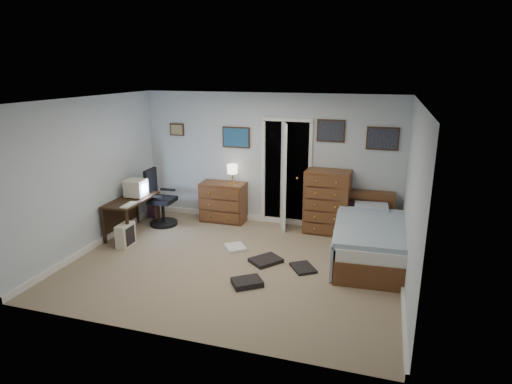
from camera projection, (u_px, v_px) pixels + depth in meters
floor at (235, 264)px, 6.66m from camera, size 5.00×4.00×0.02m
computer_desk at (128, 207)px, 7.75m from camera, size 0.56×1.17×0.67m
crt_monitor at (136, 188)px, 7.77m from camera, size 0.35×0.33×0.32m
keyboard at (129, 205)px, 7.31m from camera, size 0.14×0.36×0.02m
pc_tower at (126, 235)px, 7.26m from camera, size 0.19×0.38×0.40m
office_chair at (160, 204)px, 8.21m from camera, size 0.54×0.55×1.09m
media_stack at (152, 197)px, 8.62m from camera, size 0.17×0.17×0.84m
low_dresser at (223, 202)px, 8.42m from camera, size 0.88×0.45×0.78m
table_lamp at (232, 170)px, 8.18m from camera, size 0.20×0.20×0.38m
doorway at (290, 170)px, 8.37m from camera, size 0.96×1.12×2.05m
tall_dresser at (327, 202)px, 7.78m from camera, size 0.82×0.51×1.17m
headboard_bookcase at (368, 212)px, 7.72m from camera, size 0.91×0.25×0.81m
bed at (369, 240)px, 6.74m from camera, size 1.20×2.09×0.67m
wall_posters at (299, 135)px, 7.83m from camera, size 4.38×0.04×0.60m
floor_clutter at (260, 266)px, 6.52m from camera, size 1.70×1.60×0.08m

